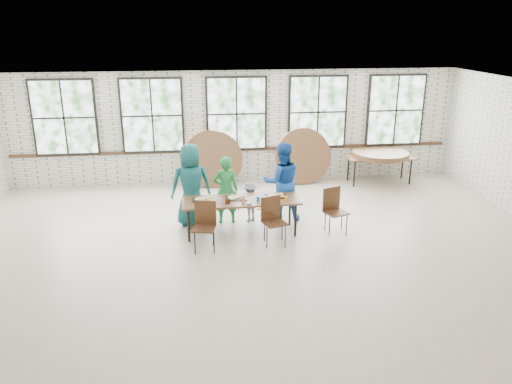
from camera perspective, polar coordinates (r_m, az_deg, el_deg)
room at (r=13.38m, az=-2.23°, el=8.72°), size 12.00×12.00×12.00m
dining_table at (r=10.20m, az=-1.71°, el=-1.16°), size 2.41×0.84×0.74m
chair_near_left at (r=9.61m, az=-5.88°, el=-3.36°), size 0.51×0.49×0.95m
chair_near_right at (r=9.81m, az=1.91°, el=-2.80°), size 0.52×0.51×0.95m
chair_spare at (r=10.46m, az=8.88°, el=-1.63°), size 0.54×0.53×0.95m
adult_teal at (r=10.70m, az=-7.42°, el=0.81°), size 0.94×0.68×1.78m
adult_green at (r=10.77m, az=-3.46°, el=0.25°), size 0.55×0.36×1.50m
toddler at (r=10.91m, az=-0.67°, el=-1.11°), size 0.67×0.53×0.91m
adult_blue at (r=10.87m, az=2.98°, el=1.16°), size 0.86×0.68×1.75m
storage_table at (r=13.93m, az=13.98°, el=3.77°), size 1.83×0.83×0.74m
tabletop_clutter at (r=10.15m, az=-0.93°, el=-0.78°), size 1.95×0.61×0.11m
round_tops_stacked at (r=13.90m, az=14.02°, el=4.24°), size 1.50×1.50×0.13m
round_tops_leaning at (r=13.35m, az=0.28°, el=3.91°), size 3.99×0.40×1.49m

